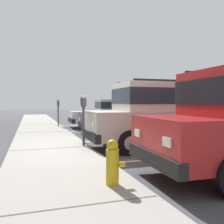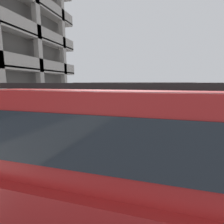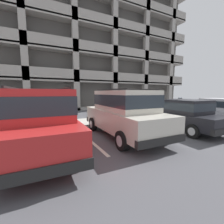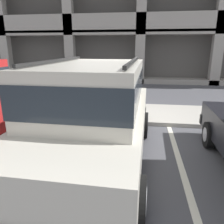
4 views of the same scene
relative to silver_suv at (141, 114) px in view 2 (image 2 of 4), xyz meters
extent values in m
cube|color=#4C4C51|center=(0.07, 2.12, -1.14)|extent=(80.00, 80.00, 0.10)
cube|color=#ADA89E|center=(0.07, 3.42, -1.03)|extent=(40.00, 2.20, 0.12)
cube|color=#606060|center=(0.07, 3.42, -0.97)|extent=(0.03, 2.16, 0.00)
cube|color=#606060|center=(4.07, 3.42, -0.97)|extent=(0.03, 2.16, 0.00)
cube|color=#606060|center=(8.07, 3.42, -0.97)|extent=(0.03, 2.16, 0.00)
cube|color=silver|center=(-1.53, 0.72, -1.08)|extent=(0.12, 4.80, 0.01)
cube|color=silver|center=(1.68, 0.72, -1.08)|extent=(0.12, 4.80, 0.01)
cube|color=silver|center=(4.88, 0.72, -1.08)|extent=(0.12, 4.80, 0.01)
cube|color=silver|center=(8.08, 0.72, -1.08)|extent=(0.12, 4.80, 0.01)
cube|color=beige|center=(0.00, 0.02, -0.36)|extent=(1.93, 4.73, 0.80)
cube|color=beige|center=(0.00, -0.03, 0.46)|extent=(1.67, 2.94, 0.84)
cube|color=#232B33|center=(0.00, -0.03, 0.48)|extent=(1.70, 2.97, 0.46)
cube|color=black|center=(0.04, 2.33, -0.64)|extent=(1.88, 0.20, 0.24)
cube|color=black|center=(-0.04, -2.29, -0.64)|extent=(1.88, 0.20, 0.24)
cube|color=silver|center=(0.62, 2.37, -0.28)|extent=(0.24, 0.03, 0.14)
cube|color=silver|center=(-0.52, 2.39, -0.28)|extent=(0.24, 0.03, 0.14)
cylinder|color=black|center=(0.93, 1.46, -0.76)|extent=(0.21, 0.66, 0.66)
cylinder|color=#B2B2B7|center=(0.93, 1.46, -0.76)|extent=(0.23, 0.37, 0.36)
cylinder|color=black|center=(-0.87, 1.50, -0.76)|extent=(0.21, 0.66, 0.66)
cylinder|color=#B2B2B7|center=(-0.87, 1.50, -0.76)|extent=(0.23, 0.37, 0.36)
cylinder|color=black|center=(0.87, -1.45, -0.76)|extent=(0.21, 0.66, 0.66)
cylinder|color=#B2B2B7|center=(0.87, -1.45, -0.76)|extent=(0.23, 0.37, 0.36)
cylinder|color=black|center=(-0.93, -1.42, -0.76)|extent=(0.21, 0.66, 0.66)
cylinder|color=#B2B2B7|center=(-0.93, -1.42, -0.76)|extent=(0.23, 0.37, 0.36)
cube|color=black|center=(0.69, -0.04, 0.92)|extent=(0.10, 2.62, 0.05)
cube|color=black|center=(-0.69, -0.01, 0.92)|extent=(0.10, 2.62, 0.05)
cube|color=red|center=(-3.23, -0.31, -0.36)|extent=(2.00, 4.76, 0.80)
cube|color=red|center=(-3.23, -0.36, 0.46)|extent=(1.72, 2.97, 0.84)
cube|color=#232B33|center=(-3.23, -0.36, 0.48)|extent=(1.74, 2.99, 0.46)
cube|color=silver|center=(-2.58, 2.03, -0.28)|extent=(0.24, 0.04, 0.14)
cylinder|color=black|center=(-2.28, 1.12, -0.76)|extent=(0.22, 0.67, 0.66)
cylinder|color=#B2B2B7|center=(-2.28, 1.12, -0.76)|extent=(0.23, 0.37, 0.36)
cube|color=black|center=(-2.54, -0.38, 0.92)|extent=(0.14, 2.62, 0.05)
cube|color=black|center=(-3.92, -0.33, 0.92)|extent=(0.14, 2.62, 0.05)
cube|color=black|center=(3.22, -0.29, -0.49)|extent=(1.81, 4.44, 0.60)
cube|color=black|center=(3.21, -0.59, 0.13)|extent=(1.54, 2.02, 0.64)
cube|color=#232B33|center=(3.21, -0.59, 0.15)|extent=(1.57, 2.04, 0.35)
cube|color=black|center=(3.27, 1.87, -0.67)|extent=(1.74, 0.20, 0.24)
cube|color=black|center=(3.17, -2.45, -0.67)|extent=(1.74, 0.20, 0.24)
cube|color=silver|center=(3.80, 1.91, -0.43)|extent=(0.24, 0.04, 0.14)
cube|color=silver|center=(2.75, 1.93, -0.43)|extent=(0.24, 0.04, 0.14)
cylinder|color=black|center=(4.08, 1.05, -0.79)|extent=(0.17, 0.60, 0.60)
cylinder|color=#B2B2B7|center=(4.08, 1.05, -0.79)|extent=(0.19, 0.33, 0.33)
cylinder|color=black|center=(2.42, 1.10, -0.79)|extent=(0.17, 0.60, 0.60)
cylinder|color=#B2B2B7|center=(2.42, 1.10, -0.79)|extent=(0.19, 0.33, 0.33)
cylinder|color=black|center=(4.02, -1.67, -0.79)|extent=(0.17, 0.60, 0.60)
cylinder|color=#B2B2B7|center=(4.02, -1.67, -0.79)|extent=(0.19, 0.33, 0.33)
cylinder|color=black|center=(2.35, -1.63, -0.79)|extent=(0.17, 0.60, 0.60)
cylinder|color=#B2B2B7|center=(2.35, -1.63, -0.79)|extent=(0.19, 0.33, 0.33)
cube|color=silver|center=(6.45, -0.32, -0.49)|extent=(1.84, 4.45, 0.60)
cube|color=silver|center=(6.44, -0.62, 0.13)|extent=(1.56, 2.03, 0.64)
cube|color=#232B33|center=(6.44, -0.62, 0.15)|extent=(1.58, 2.05, 0.35)
cube|color=black|center=(6.52, 1.84, -0.67)|extent=(1.74, 0.21, 0.24)
cube|color=black|center=(6.39, -2.48, -0.67)|extent=(1.74, 0.21, 0.24)
cube|color=silver|center=(7.05, 1.88, -0.43)|extent=(0.24, 0.04, 0.14)
cube|color=silver|center=(5.99, 1.91, -0.43)|extent=(0.24, 0.04, 0.14)
cylinder|color=black|center=(7.33, 1.02, -0.79)|extent=(0.18, 0.60, 0.60)
cylinder|color=#B2B2B7|center=(7.33, 1.02, -0.79)|extent=(0.19, 0.34, 0.33)
cylinder|color=black|center=(5.66, 1.07, -0.79)|extent=(0.18, 0.60, 0.60)
cylinder|color=#B2B2B7|center=(5.66, 1.07, -0.79)|extent=(0.19, 0.34, 0.33)
cylinder|color=black|center=(7.24, -1.71, -0.79)|extent=(0.18, 0.60, 0.60)
cylinder|color=#B2B2B7|center=(7.24, -1.71, -0.79)|extent=(0.19, 0.34, 0.33)
cylinder|color=black|center=(5.58, -1.65, -0.79)|extent=(0.18, 0.60, 0.60)
cylinder|color=#B2B2B7|center=(5.58, -1.65, -0.79)|extent=(0.19, 0.34, 0.33)
cylinder|color=#47474C|center=(0.30, 2.47, -0.41)|extent=(0.07, 0.07, 1.11)
cube|color=#47474C|center=(0.30, 2.47, 0.17)|extent=(0.28, 0.06, 0.06)
cube|color=#424447|center=(0.20, 2.47, 0.31)|extent=(0.15, 0.11, 0.22)
cylinder|color=#8C99A3|center=(0.20, 2.47, 0.42)|extent=(0.15, 0.11, 0.15)
cube|color=#B7B293|center=(0.20, 2.41, 0.27)|extent=(0.08, 0.01, 0.08)
cube|color=#424447|center=(0.40, 2.47, 0.31)|extent=(0.15, 0.11, 0.22)
cylinder|color=#8C99A3|center=(0.40, 2.47, 0.42)|extent=(0.15, 0.11, 0.15)
cube|color=#B7B293|center=(0.40, 2.41, 0.27)|extent=(0.08, 0.01, 0.08)
cylinder|color=#47474C|center=(6.71, 2.52, -0.44)|extent=(0.07, 0.07, 1.06)
cube|color=#47474C|center=(6.71, 2.52, 0.12)|extent=(0.28, 0.06, 0.06)
cube|color=#515459|center=(6.61, 2.52, 0.26)|extent=(0.15, 0.11, 0.22)
cylinder|color=#9EA8B2|center=(6.61, 2.52, 0.37)|extent=(0.15, 0.11, 0.15)
cube|color=#B7B293|center=(6.61, 2.46, 0.22)|extent=(0.08, 0.01, 0.08)
cube|color=#515459|center=(6.81, 2.52, 0.26)|extent=(0.15, 0.11, 0.22)
cylinder|color=#9EA8B2|center=(6.81, 2.52, 0.37)|extent=(0.15, 0.11, 0.15)
cube|color=#B7B293|center=(6.81, 2.46, 0.22)|extent=(0.08, 0.01, 0.08)
cube|color=gray|center=(9.72, 10.44, 6.41)|extent=(0.60, 0.50, 15.00)
cube|color=gray|center=(14.30, 10.44, 6.41)|extent=(0.60, 0.50, 15.00)
camera|label=1|loc=(-6.90, 3.97, 0.30)|focal=40.00mm
camera|label=2|loc=(-5.22, -0.41, 0.95)|focal=28.00mm
camera|label=3|loc=(-3.37, -5.47, 0.80)|focal=24.00mm
camera|label=4|loc=(0.89, -3.86, 1.15)|focal=35.00mm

